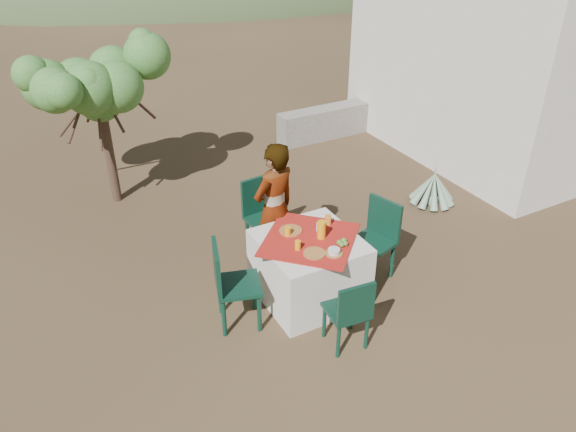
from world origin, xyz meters
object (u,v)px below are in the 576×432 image
object	(u,v)px
chair_near	(350,311)
shrub_tree	(102,90)
chair_right	(377,236)
table	(309,268)
agave	(433,189)
chair_far	(264,213)
guesthouse	(504,58)
person	(274,209)
juice_pitcher	(322,230)
chair_left	(230,282)

from	to	relation	value
chair_near	shrub_tree	bearing A→B (deg)	-67.94
chair_right	table	bearing A→B (deg)	-107.02
agave	chair_near	bearing A→B (deg)	-145.33
chair_far	guesthouse	size ratio (longest dim) A/B	0.23
chair_far	person	xyz separation A→B (m)	(-0.05, -0.39, 0.27)
chair_far	agave	world-z (taller)	chair_far
chair_far	person	bearing A→B (deg)	-103.01
shrub_tree	juice_pitcher	xyz separation A→B (m)	(1.40, -3.33, -0.76)
chair_far	agave	xyz separation A→B (m)	(2.66, -0.08, -0.31)
table	chair_far	bearing A→B (deg)	91.56
chair_near	agave	distance (m)	3.27
chair_far	chair_near	bearing A→B (deg)	-96.87
table	person	xyz separation A→B (m)	(-0.08, 0.66, 0.43)
chair_left	guesthouse	bearing A→B (deg)	-52.93
agave	juice_pitcher	bearing A→B (deg)	-158.04
chair_near	guesthouse	xyz separation A→B (m)	(5.01, 3.05, 1.04)
chair_left	juice_pitcher	bearing A→B (deg)	-75.05
chair_far	agave	size ratio (longest dim) A/B	1.42
table	chair_right	xyz separation A→B (m)	(0.89, -0.01, 0.15)
table	person	bearing A→B (deg)	96.60
person	guesthouse	xyz separation A→B (m)	(5.02, 1.51, 0.69)
person	shrub_tree	world-z (taller)	shrub_tree
chair_right	guesthouse	xyz separation A→B (m)	(4.06, 2.18, 0.97)
person	chair_far	bearing A→B (deg)	-113.54
chair_right	agave	size ratio (longest dim) A/B	1.39
chair_left	person	xyz separation A→B (m)	(0.85, 0.66, 0.27)
chair_near	chair_right	size ratio (longest dim) A/B	0.87
chair_far	chair_left	xyz separation A→B (m)	(-0.90, -1.05, -0.01)
shrub_tree	agave	distance (m)	4.75
juice_pitcher	chair_far	bearing A→B (deg)	98.00
chair_left	guesthouse	xyz separation A→B (m)	(5.88, 2.17, 0.96)
table	chair_right	bearing A→B (deg)	-0.77
chair_near	juice_pitcher	distance (m)	0.95
person	juice_pitcher	bearing A→B (deg)	89.53
juice_pitcher	chair_near	bearing A→B (deg)	-102.09
chair_right	juice_pitcher	distance (m)	0.83
chair_left	agave	bearing A→B (deg)	-57.87
chair_left	shrub_tree	xyz separation A→B (m)	(-0.35, 3.30, 1.08)
chair_near	chair_right	bearing A→B (deg)	-131.63
chair_far	chair_left	size ratio (longest dim) A/B	1.01
guesthouse	agave	bearing A→B (deg)	-152.73
chair_far	person	world-z (taller)	person
chair_right	chair_left	bearing A→B (deg)	-106.61
person	guesthouse	world-z (taller)	guesthouse
chair_right	shrub_tree	bearing A→B (deg)	-163.00
shrub_tree	guesthouse	xyz separation A→B (m)	(6.23, -1.12, -0.12)
chair_far	shrub_tree	distance (m)	2.79
chair_right	person	distance (m)	1.21
chair_right	juice_pitcher	bearing A→B (deg)	-104.59
chair_left	juice_pitcher	world-z (taller)	chair_left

